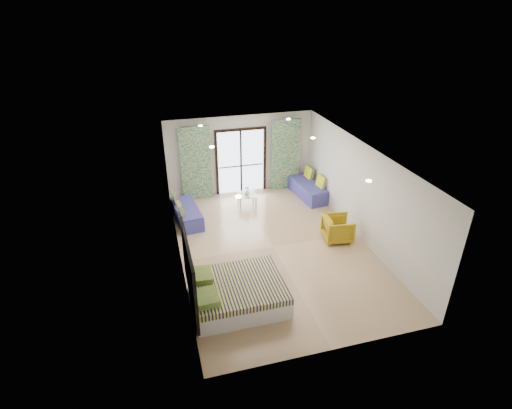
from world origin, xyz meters
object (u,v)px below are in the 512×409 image
object	(u,v)px
coffee_table	(247,195)
bed	(237,293)
daybed_right	(308,189)
daybed_left	(186,213)
armchair	(338,228)

from	to	relation	value
coffee_table	bed	bearing A→B (deg)	-107.01
bed	coffee_table	xyz separation A→B (m)	(1.40, 4.59, 0.05)
daybed_right	bed	bearing A→B (deg)	-134.16
daybed_left	daybed_right	size ratio (longest dim) A/B	0.95
daybed_left	daybed_right	distance (m)	4.28
daybed_right	daybed_left	bearing A→B (deg)	-178.32
coffee_table	armchair	xyz separation A→B (m)	(1.92, -2.75, 0.04)
bed	armchair	bearing A→B (deg)	29.03
bed	coffee_table	distance (m)	4.80
bed	daybed_left	size ratio (longest dim) A/B	1.14
bed	daybed_left	world-z (taller)	daybed_left
daybed_left	coffee_table	size ratio (longest dim) A/B	2.64
armchair	daybed_right	bearing A→B (deg)	2.64
bed	daybed_left	distance (m)	4.10
bed	daybed_left	xyz separation A→B (m)	(-0.64, 4.05, -0.03)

